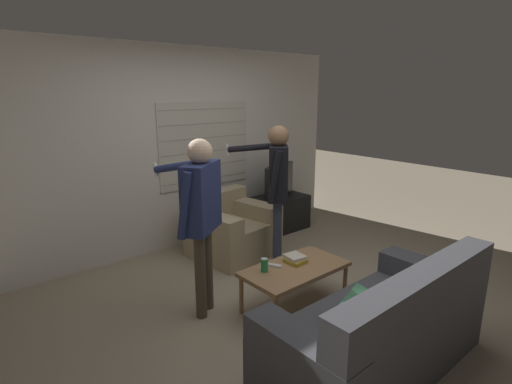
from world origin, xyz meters
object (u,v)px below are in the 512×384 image
person_left_standing (200,206)px  soda_can (264,265)px  book_stack (295,259)px  person_right_standing (277,179)px  spare_remote (274,266)px  couch_blue (381,331)px  tv (279,181)px  armchair_beige (231,230)px  coffee_table (295,271)px

person_left_standing → soda_can: bearing=-74.4°
book_stack → soda_can: soda_can is taller
person_right_standing → book_stack: 1.03m
person_right_standing → spare_remote: size_ratio=12.23×
couch_blue → tv: 3.17m
tv → soda_can: size_ratio=5.72×
book_stack → spare_remote: (-0.22, 0.05, -0.02)m
armchair_beige → soda_can: bearing=57.6°
person_left_standing → spare_remote: size_ratio=12.08×
armchair_beige → person_right_standing: person_right_standing is taller
coffee_table → spare_remote: bearing=139.2°
couch_blue → person_left_standing: 1.76m
book_stack → soda_can: bearing=173.0°
person_right_standing → soda_can: 1.19m
coffee_table → spare_remote: (-0.15, 0.13, 0.05)m
armchair_beige → tv: size_ratio=1.45×
tv → book_stack: 2.11m
tv → spare_remote: bearing=16.4°
person_left_standing → person_right_standing: person_right_standing is taller
coffee_table → book_stack: (0.07, 0.08, 0.07)m
person_left_standing → book_stack: 1.07m
soda_can → spare_remote: (0.13, 0.01, -0.05)m
tv → spare_remote: size_ratio=5.38×
coffee_table → person_left_standing: bearing=146.2°
armchair_beige → person_right_standing: bearing=98.9°
armchair_beige → coffee_table: 1.46m
coffee_table → couch_blue: bearing=-99.5°
armchair_beige → couch_blue: bearing=71.0°
coffee_table → person_right_standing: bearing=57.8°
spare_remote → coffee_table: bearing=-67.6°
soda_can → spare_remote: soda_can is taller
person_left_standing → soda_can: person_left_standing is taller
coffee_table → person_right_standing: (0.50, 0.80, 0.68)m
person_left_standing → spare_remote: bearing=-66.4°
armchair_beige → spare_remote: (-0.46, -1.30, 0.11)m
couch_blue → person_right_standing: bearing=69.5°
tv → coffee_table: bearing=21.5°
soda_can → spare_remote: size_ratio=0.94×
person_left_standing → soda_can: size_ratio=12.86×
couch_blue → person_right_standing: size_ratio=1.11×
couch_blue → person_right_standing: 2.08m
book_stack → soda_can: size_ratio=1.63×
person_right_standing → book_stack: bearing=-169.3°
coffee_table → book_stack: 0.13m
coffee_table → soda_can: soda_can is taller
tv → book_stack: bearing=21.8°
person_left_standing → book_stack: (0.79, -0.40, -0.59)m
person_right_standing → book_stack: size_ratio=7.97×
couch_blue → coffee_table: bearing=80.2°
coffee_table → spare_remote: 0.20m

